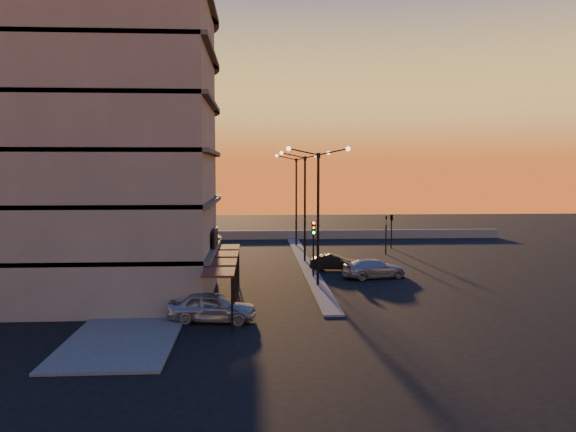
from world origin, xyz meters
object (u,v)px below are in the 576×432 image
at_px(car_sedan, 334,262).
at_px(car_wagon, 374,268).
at_px(traffic_light_main, 314,239).
at_px(car_hatchback, 213,307).
at_px(streetlamp_mid, 305,197).

relative_size(car_sedan, car_wagon, 0.80).
xyz_separation_m(traffic_light_main, car_sedan, (1.99, 3.14, -2.25)).
bearing_deg(car_hatchback, streetlamp_mid, -11.21).
distance_m(streetlamp_mid, traffic_light_main, 7.62).
bearing_deg(car_wagon, car_sedan, 24.02).
bearing_deg(car_sedan, car_wagon, -132.86).
xyz_separation_m(streetlamp_mid, car_wagon, (4.50, -7.23, -4.89)).
bearing_deg(car_hatchback, car_sedan, -22.20).
bearing_deg(streetlamp_mid, car_wagon, -58.09).
height_order(car_sedan, car_wagon, car_wagon).
bearing_deg(traffic_light_main, car_hatchback, -119.85).
height_order(streetlamp_mid, car_sedan, streetlamp_mid).
relative_size(streetlamp_mid, car_sedan, 2.46).
bearing_deg(car_wagon, streetlamp_mid, 18.15).
bearing_deg(car_sedan, car_hatchback, 158.95).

